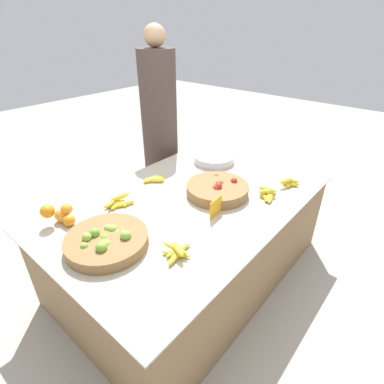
{
  "coord_description": "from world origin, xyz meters",
  "views": [
    {
      "loc": [
        -1.29,
        -1.1,
        1.66
      ],
      "look_at": [
        0.0,
        0.0,
        0.69
      ],
      "focal_mm": 28.0,
      "sensor_mm": 36.0,
      "label": 1
    }
  ],
  "objects_px": {
    "vendor_person": "(160,133)",
    "tomato_basket": "(217,189)",
    "metal_bowl": "(214,159)",
    "lime_bowl": "(107,240)",
    "price_sign": "(216,207)"
  },
  "relations": [
    {
      "from": "price_sign",
      "to": "vendor_person",
      "type": "distance_m",
      "value": 1.24
    },
    {
      "from": "tomato_basket",
      "to": "metal_bowl",
      "type": "height_order",
      "value": "tomato_basket"
    },
    {
      "from": "metal_bowl",
      "to": "vendor_person",
      "type": "bearing_deg",
      "value": 91.92
    },
    {
      "from": "lime_bowl",
      "to": "metal_bowl",
      "type": "bearing_deg",
      "value": 10.12
    },
    {
      "from": "lime_bowl",
      "to": "metal_bowl",
      "type": "distance_m",
      "value": 1.23
    },
    {
      "from": "tomato_basket",
      "to": "price_sign",
      "type": "xyz_separation_m",
      "value": [
        -0.21,
        -0.14,
        0.02
      ]
    },
    {
      "from": "price_sign",
      "to": "tomato_basket",
      "type": "bearing_deg",
      "value": 28.83
    },
    {
      "from": "price_sign",
      "to": "vendor_person",
      "type": "height_order",
      "value": "vendor_person"
    },
    {
      "from": "vendor_person",
      "to": "tomato_basket",
      "type": "bearing_deg",
      "value": -112.32
    },
    {
      "from": "vendor_person",
      "to": "metal_bowl",
      "type": "bearing_deg",
      "value": -88.08
    },
    {
      "from": "metal_bowl",
      "to": "price_sign",
      "type": "height_order",
      "value": "price_sign"
    },
    {
      "from": "tomato_basket",
      "to": "metal_bowl",
      "type": "distance_m",
      "value": 0.53
    },
    {
      "from": "vendor_person",
      "to": "lime_bowl",
      "type": "bearing_deg",
      "value": -145.33
    },
    {
      "from": "tomato_basket",
      "to": "price_sign",
      "type": "height_order",
      "value": "price_sign"
    },
    {
      "from": "tomato_basket",
      "to": "vendor_person",
      "type": "height_order",
      "value": "vendor_person"
    }
  ]
}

